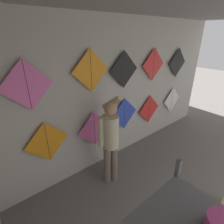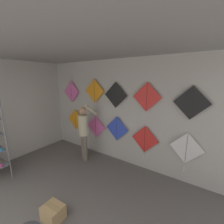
{
  "view_description": "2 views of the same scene",
  "coord_description": "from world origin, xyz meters",
  "px_view_note": "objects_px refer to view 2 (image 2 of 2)",
  "views": [
    {
      "loc": [
        -2.31,
        1.39,
        2.5
      ],
      "look_at": [
        -0.54,
        3.55,
        1.23
      ],
      "focal_mm": 28.0,
      "sensor_mm": 36.0,
      "label": 1
    },
    {
      "loc": [
        2.09,
        0.46,
        2.31
      ],
      "look_at": [
        -0.0,
        3.55,
        1.46
      ],
      "focal_mm": 24.0,
      "sensor_mm": 36.0,
      "label": 2
    }
  ],
  "objects_px": {
    "kite_3": "(145,140)",
    "kite_6": "(94,91)",
    "cardboard_box": "(53,213)",
    "kite_8": "(147,97)",
    "kite_9": "(191,103)",
    "kite_5": "(71,92)",
    "kite_4": "(186,150)",
    "kite_1": "(96,127)",
    "kite_2": "(117,129)",
    "kite_0": "(76,120)",
    "kite_7": "(116,95)",
    "shopkeeper": "(84,129)"
  },
  "relations": [
    {
      "from": "kite_6",
      "to": "kite_9",
      "type": "relative_size",
      "value": 1.0
    },
    {
      "from": "cardboard_box",
      "to": "kite_2",
      "type": "distance_m",
      "value": 2.33
    },
    {
      "from": "kite_0",
      "to": "kite_4",
      "type": "bearing_deg",
      "value": -0.01
    },
    {
      "from": "kite_1",
      "to": "kite_6",
      "type": "distance_m",
      "value": 1.1
    },
    {
      "from": "kite_3",
      "to": "kite_8",
      "type": "height_order",
      "value": "kite_8"
    },
    {
      "from": "kite_4",
      "to": "kite_2",
      "type": "bearing_deg",
      "value": 179.98
    },
    {
      "from": "kite_7",
      "to": "kite_8",
      "type": "xyz_separation_m",
      "value": [
        0.86,
        0.0,
        0.01
      ]
    },
    {
      "from": "kite_5",
      "to": "kite_7",
      "type": "height_order",
      "value": "kite_5"
    },
    {
      "from": "kite_1",
      "to": "kite_9",
      "type": "xyz_separation_m",
      "value": [
        2.52,
        0.0,
        0.98
      ]
    },
    {
      "from": "kite_9",
      "to": "kite_3",
      "type": "bearing_deg",
      "value": -179.97
    },
    {
      "from": "shopkeeper",
      "to": "kite_1",
      "type": "bearing_deg",
      "value": 107.51
    },
    {
      "from": "cardboard_box",
      "to": "kite_8",
      "type": "bearing_deg",
      "value": 72.5
    },
    {
      "from": "cardboard_box",
      "to": "kite_8",
      "type": "xyz_separation_m",
      "value": [
        0.69,
        2.18,
        1.76
      ]
    },
    {
      "from": "cardboard_box",
      "to": "kite_1",
      "type": "distance_m",
      "value": 2.46
    },
    {
      "from": "kite_5",
      "to": "shopkeeper",
      "type": "bearing_deg",
      "value": -26.52
    },
    {
      "from": "kite_1",
      "to": "kite_5",
      "type": "bearing_deg",
      "value": 179.97
    },
    {
      "from": "shopkeeper",
      "to": "kite_2",
      "type": "xyz_separation_m",
      "value": [
        0.78,
        0.49,
        0.02
      ]
    },
    {
      "from": "cardboard_box",
      "to": "kite_1",
      "type": "relative_size",
      "value": 0.41
    },
    {
      "from": "kite_1",
      "to": "kite_2",
      "type": "distance_m",
      "value": 0.77
    },
    {
      "from": "kite_2",
      "to": "kite_6",
      "type": "bearing_deg",
      "value": 180.0
    },
    {
      "from": "kite_3",
      "to": "kite_7",
      "type": "xyz_separation_m",
      "value": [
        -0.87,
        0.0,
        1.06
      ]
    },
    {
      "from": "kite_0",
      "to": "kite_8",
      "type": "relative_size",
      "value": 1.0
    },
    {
      "from": "shopkeeper",
      "to": "kite_3",
      "type": "distance_m",
      "value": 1.68
    },
    {
      "from": "kite_1",
      "to": "kite_9",
      "type": "distance_m",
      "value": 2.7
    },
    {
      "from": "shopkeeper",
      "to": "cardboard_box",
      "type": "height_order",
      "value": "shopkeeper"
    },
    {
      "from": "kite_0",
      "to": "kite_1",
      "type": "height_order",
      "value": "kite_0"
    },
    {
      "from": "cardboard_box",
      "to": "kite_5",
      "type": "relative_size",
      "value": 0.5
    },
    {
      "from": "kite_3",
      "to": "kite_4",
      "type": "xyz_separation_m",
      "value": [
        0.94,
        -0.0,
        0.01
      ]
    },
    {
      "from": "kite_5",
      "to": "kite_6",
      "type": "bearing_deg",
      "value": 0.0
    },
    {
      "from": "kite_1",
      "to": "kite_9",
      "type": "relative_size",
      "value": 1.2
    },
    {
      "from": "kite_3",
      "to": "kite_2",
      "type": "bearing_deg",
      "value": 179.97
    },
    {
      "from": "cardboard_box",
      "to": "kite_3",
      "type": "bearing_deg",
      "value": 72.41
    },
    {
      "from": "kite_0",
      "to": "kite_1",
      "type": "relative_size",
      "value": 0.83
    },
    {
      "from": "kite_3",
      "to": "kite_6",
      "type": "height_order",
      "value": "kite_6"
    },
    {
      "from": "kite_6",
      "to": "kite_7",
      "type": "xyz_separation_m",
      "value": [
        0.73,
        0.0,
        -0.08
      ]
    },
    {
      "from": "cardboard_box",
      "to": "kite_6",
      "type": "height_order",
      "value": "kite_6"
    },
    {
      "from": "kite_0",
      "to": "cardboard_box",
      "type": "bearing_deg",
      "value": -50.85
    },
    {
      "from": "kite_7",
      "to": "kite_9",
      "type": "distance_m",
      "value": 1.8
    },
    {
      "from": "cardboard_box",
      "to": "kite_3",
      "type": "xyz_separation_m",
      "value": [
        0.69,
        2.18,
        0.68
      ]
    },
    {
      "from": "kite_2",
      "to": "kite_8",
      "type": "bearing_deg",
      "value": 0.0
    },
    {
      "from": "cardboard_box",
      "to": "kite_7",
      "type": "distance_m",
      "value": 2.8
    },
    {
      "from": "shopkeeper",
      "to": "kite_0",
      "type": "height_order",
      "value": "shopkeeper"
    },
    {
      "from": "shopkeeper",
      "to": "kite_8",
      "type": "distance_m",
      "value": 1.92
    },
    {
      "from": "kite_0",
      "to": "kite_3",
      "type": "xyz_separation_m",
      "value": [
        2.46,
        -0.0,
        -0.14
      ]
    },
    {
      "from": "shopkeeper",
      "to": "kite_7",
      "type": "bearing_deg",
      "value": 53.53
    },
    {
      "from": "kite_1",
      "to": "kite_2",
      "type": "relative_size",
      "value": 1.2
    },
    {
      "from": "kite_3",
      "to": "kite_8",
      "type": "xyz_separation_m",
      "value": [
        -0.0,
        0.0,
        1.07
      ]
    },
    {
      "from": "kite_8",
      "to": "kite_1",
      "type": "bearing_deg",
      "value": -179.98
    },
    {
      "from": "cardboard_box",
      "to": "kite_1",
      "type": "xyz_separation_m",
      "value": [
        -0.89,
        2.18,
        0.72
      ]
    },
    {
      "from": "kite_3",
      "to": "kite_8",
      "type": "relative_size",
      "value": 1.2
    }
  ]
}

